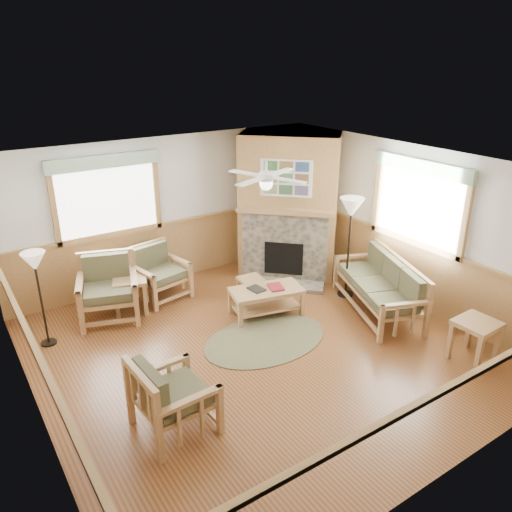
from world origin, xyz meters
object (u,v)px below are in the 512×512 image
armchair_back_left (108,289)px  armchair_back_right (160,273)px  sofa (378,286)px  footstool (251,287)px  end_table_chairs (131,295)px  floor_lamp_left (41,299)px  end_table_sofa (474,341)px  coffee_table (266,302)px  floor_lamp_right (349,248)px  armchair_left (174,395)px

armchair_back_left → armchair_back_right: bearing=31.4°
sofa → footstool: 2.20m
end_table_chairs → floor_lamp_left: 1.51m
sofa → end_table_chairs: (-3.43, 2.27, -0.15)m
end_table_chairs → footstool: size_ratio=1.49×
sofa → footstool: (-1.47, 1.61, -0.28)m
end_table_chairs → end_table_sofa: (3.49, -4.04, 0.00)m
coffee_table → floor_lamp_right: floor_lamp_right is taller
armchair_back_right → floor_lamp_left: 2.11m
end_table_chairs → floor_lamp_right: size_ratio=0.33×
coffee_table → floor_lamp_right: 1.74m
end_table_chairs → armchair_back_right: bearing=18.8°
end_table_chairs → footstool: (1.96, -0.66, -0.12)m
sofa → end_table_sofa: bearing=23.8°
armchair_left → floor_lamp_left: floor_lamp_left is taller
armchair_back_left → footstool: 2.44m
armchair_back_right → armchair_left: size_ratio=1.01×
end_table_sofa → floor_lamp_right: (-0.09, 2.49, 0.60)m
armchair_left → floor_lamp_left: size_ratio=0.62×
sofa → armchair_back_right: bearing=-109.7°
sofa → floor_lamp_right: 0.84m
armchair_back_right → floor_lamp_left: size_ratio=0.63×
armchair_back_left → floor_lamp_right: floor_lamp_right is taller
coffee_table → floor_lamp_left: bearing=174.4°
footstool → armchair_left: bearing=-137.8°
armchair_back_right → coffee_table: 1.98m
sofa → armchair_back_left: armchair_back_left is taller
coffee_table → end_table_chairs: (-1.81, 1.35, 0.07)m
armchair_left → footstool: 3.47m
coffee_table → armchair_back_right: bearing=140.2°
floor_lamp_left → sofa: bearing=-22.3°
armchair_left → end_table_chairs: armchair_left is taller
armchair_left → floor_lamp_right: 4.27m
footstool → floor_lamp_right: bearing=-31.8°
end_table_sofa → end_table_chairs: bearing=130.8°
sofa → end_table_sofa: 1.78m
end_table_sofa → floor_lamp_left: 6.20m
footstool → floor_lamp_right: 1.85m
armchair_back_left → footstool: (2.33, -0.64, -0.33)m
floor_lamp_left → floor_lamp_right: 4.98m
end_table_sofa → footstool: 3.72m
armchair_back_left → end_table_sofa: bearing=-27.8°
floor_lamp_left → end_table_chairs: bearing=11.1°
armchair_back_left → armchair_left: armchair_back_left is taller
armchair_back_left → armchair_left: (-0.23, -2.96, -0.05)m
coffee_table → sofa: bearing=-16.7°
armchair_back_left → footstool: armchair_back_left is taller
armchair_back_left → sofa: bearing=-12.3°
sofa → armchair_left: size_ratio=2.15×
footstool → end_table_sofa: bearing=-65.7°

